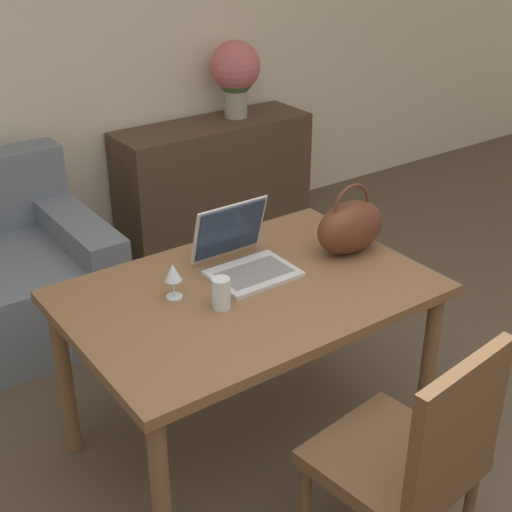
% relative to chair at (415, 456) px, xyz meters
% --- Properties ---
extents(wall_back, '(10.00, 0.06, 2.70)m').
position_rel_chair_xyz_m(wall_back, '(-0.05, 2.83, 0.85)').
color(wall_back, beige).
rests_on(wall_back, ground_plane).
extents(dining_table, '(1.30, 0.88, 0.72)m').
position_rel_chair_xyz_m(dining_table, '(-0.04, 0.80, 0.13)').
color(dining_table, brown).
rests_on(dining_table, ground_plane).
extents(chair, '(0.49, 0.49, 0.90)m').
position_rel_chair_xyz_m(chair, '(0.00, 0.00, 0.00)').
color(chair, brown).
rests_on(chair, ground_plane).
extents(sideboard, '(1.25, 0.40, 0.75)m').
position_rel_chair_xyz_m(sideboard, '(0.93, 2.57, -0.13)').
color(sideboard, '#4C3828').
rests_on(sideboard, ground_plane).
extents(laptop, '(0.31, 0.32, 0.25)m').
position_rel_chair_xyz_m(laptop, '(0.03, 0.94, 0.28)').
color(laptop, silver).
rests_on(laptop, dining_table).
extents(drinking_glass, '(0.06, 0.06, 0.11)m').
position_rel_chair_xyz_m(drinking_glass, '(-0.19, 0.75, 0.27)').
color(drinking_glass, silver).
rests_on(drinking_glass, dining_table).
extents(wine_glass, '(0.06, 0.06, 0.13)m').
position_rel_chair_xyz_m(wine_glass, '(-0.29, 0.90, 0.31)').
color(wine_glass, silver).
rests_on(wine_glass, dining_table).
extents(handbag, '(0.31, 0.17, 0.29)m').
position_rel_chair_xyz_m(handbag, '(0.46, 0.81, 0.33)').
color(handbag, '#592D1E').
rests_on(handbag, dining_table).
extents(flower_vase, '(0.31, 0.31, 0.47)m').
position_rel_chair_xyz_m(flower_vase, '(1.12, 2.59, 0.52)').
color(flower_vase, '#9E998E').
rests_on(flower_vase, sideboard).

